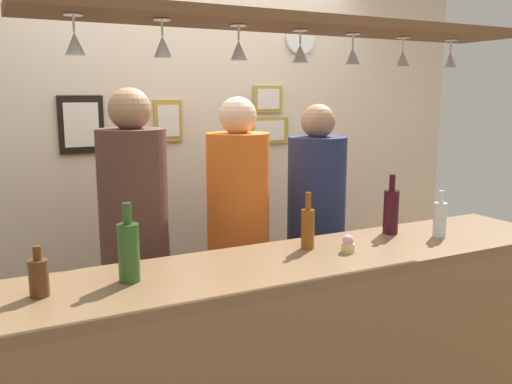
{
  "coord_description": "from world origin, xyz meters",
  "views": [
    {
      "loc": [
        -1.2,
        -2.25,
        1.72
      ],
      "look_at": [
        0.0,
        0.1,
        1.24
      ],
      "focal_mm": 37.93,
      "sensor_mm": 36.0,
      "label": 1
    }
  ],
  "objects_px": {
    "picture_frame_crest": "(168,121)",
    "wall_clock": "(300,38)",
    "person_left_brown_shirt": "(135,229)",
    "person_right_navy_shirt": "(316,218)",
    "bottle_wine_dark_red": "(391,210)",
    "cupcake": "(348,244)",
    "bottle_soda_clear": "(440,218)",
    "picture_frame_upper_small": "(268,99)",
    "bottle_beer_amber_tall": "(308,227)",
    "picture_frame_caricature": "(81,125)",
    "bottle_beer_brown_stubby": "(39,277)",
    "bottle_champagne_green": "(129,251)",
    "person_middle_orange_shirt": "(238,222)",
    "picture_frame_lower_pair": "(269,131)"
  },
  "relations": [
    {
      "from": "picture_frame_upper_small",
      "to": "wall_clock",
      "type": "height_order",
      "value": "wall_clock"
    },
    {
      "from": "picture_frame_upper_small",
      "to": "picture_frame_lower_pair",
      "type": "height_order",
      "value": "picture_frame_upper_small"
    },
    {
      "from": "person_middle_orange_shirt",
      "to": "bottle_wine_dark_red",
      "type": "relative_size",
      "value": 5.71
    },
    {
      "from": "bottle_champagne_green",
      "to": "bottle_wine_dark_red",
      "type": "distance_m",
      "value": 1.35
    },
    {
      "from": "bottle_beer_amber_tall",
      "to": "bottle_beer_brown_stubby",
      "type": "relative_size",
      "value": 1.44
    },
    {
      "from": "person_middle_orange_shirt",
      "to": "picture_frame_upper_small",
      "type": "height_order",
      "value": "picture_frame_upper_small"
    },
    {
      "from": "person_middle_orange_shirt",
      "to": "bottle_beer_amber_tall",
      "type": "height_order",
      "value": "person_middle_orange_shirt"
    },
    {
      "from": "bottle_beer_brown_stubby",
      "to": "cupcake",
      "type": "bearing_deg",
      "value": -2.36
    },
    {
      "from": "picture_frame_crest",
      "to": "wall_clock",
      "type": "height_order",
      "value": "wall_clock"
    },
    {
      "from": "bottle_wine_dark_red",
      "to": "picture_frame_upper_small",
      "type": "xyz_separation_m",
      "value": [
        -0.02,
        1.26,
        0.54
      ]
    },
    {
      "from": "person_left_brown_shirt",
      "to": "bottle_soda_clear",
      "type": "distance_m",
      "value": 1.51
    },
    {
      "from": "bottle_wine_dark_red",
      "to": "bottle_champagne_green",
      "type": "bearing_deg",
      "value": -175.38
    },
    {
      "from": "person_left_brown_shirt",
      "to": "picture_frame_caricature",
      "type": "bearing_deg",
      "value": 99.21
    },
    {
      "from": "wall_clock",
      "to": "person_middle_orange_shirt",
      "type": "bearing_deg",
      "value": -139.24
    },
    {
      "from": "person_left_brown_shirt",
      "to": "bottle_soda_clear",
      "type": "bearing_deg",
      "value": -28.61
    },
    {
      "from": "picture_frame_caricature",
      "to": "bottle_wine_dark_red",
      "type": "bearing_deg",
      "value": -44.85
    },
    {
      "from": "person_left_brown_shirt",
      "to": "bottle_soda_clear",
      "type": "height_order",
      "value": "person_left_brown_shirt"
    },
    {
      "from": "bottle_wine_dark_red",
      "to": "cupcake",
      "type": "bearing_deg",
      "value": -156.33
    },
    {
      "from": "bottle_beer_brown_stubby",
      "to": "bottle_champagne_green",
      "type": "bearing_deg",
      "value": 1.59
    },
    {
      "from": "person_middle_orange_shirt",
      "to": "bottle_wine_dark_red",
      "type": "xyz_separation_m",
      "value": [
        0.58,
        -0.56,
        0.12
      ]
    },
    {
      "from": "person_right_navy_shirt",
      "to": "bottle_beer_amber_tall",
      "type": "relative_size",
      "value": 6.42
    },
    {
      "from": "person_middle_orange_shirt",
      "to": "picture_frame_crest",
      "type": "distance_m",
      "value": 0.89
    },
    {
      "from": "cupcake",
      "to": "picture_frame_crest",
      "type": "bearing_deg",
      "value": 103.76
    },
    {
      "from": "bottle_soda_clear",
      "to": "picture_frame_caricature",
      "type": "height_order",
      "value": "picture_frame_caricature"
    },
    {
      "from": "bottle_soda_clear",
      "to": "person_left_brown_shirt",
      "type": "bearing_deg",
      "value": 151.39
    },
    {
      "from": "cupcake",
      "to": "picture_frame_upper_small",
      "type": "height_order",
      "value": "picture_frame_upper_small"
    },
    {
      "from": "bottle_champagne_green",
      "to": "picture_frame_lower_pair",
      "type": "bearing_deg",
      "value": 45.84
    },
    {
      "from": "picture_frame_caricature",
      "to": "picture_frame_lower_pair",
      "type": "distance_m",
      "value": 1.26
    },
    {
      "from": "person_right_navy_shirt",
      "to": "picture_frame_lower_pair",
      "type": "relative_size",
      "value": 5.56
    },
    {
      "from": "person_middle_orange_shirt",
      "to": "bottle_champagne_green",
      "type": "xyz_separation_m",
      "value": [
        -0.76,
        -0.67,
        0.12
      ]
    },
    {
      "from": "person_left_brown_shirt",
      "to": "picture_frame_caricature",
      "type": "xyz_separation_m",
      "value": [
        -0.11,
        0.7,
        0.48
      ]
    },
    {
      "from": "person_right_navy_shirt",
      "to": "bottle_wine_dark_red",
      "type": "height_order",
      "value": "person_right_navy_shirt"
    },
    {
      "from": "person_left_brown_shirt",
      "to": "bottle_champagne_green",
      "type": "relative_size",
      "value": 5.85
    },
    {
      "from": "person_right_navy_shirt",
      "to": "bottle_beer_brown_stubby",
      "type": "height_order",
      "value": "person_right_navy_shirt"
    },
    {
      "from": "picture_frame_crest",
      "to": "picture_frame_lower_pair",
      "type": "distance_m",
      "value": 0.73
    },
    {
      "from": "picture_frame_upper_small",
      "to": "wall_clock",
      "type": "distance_m",
      "value": 0.49
    },
    {
      "from": "person_right_navy_shirt",
      "to": "person_left_brown_shirt",
      "type": "bearing_deg",
      "value": 180.0
    },
    {
      "from": "bottle_beer_amber_tall",
      "to": "bottle_wine_dark_red",
      "type": "xyz_separation_m",
      "value": [
        0.52,
        0.04,
        0.02
      ]
    },
    {
      "from": "person_left_brown_shirt",
      "to": "bottle_champagne_green",
      "type": "height_order",
      "value": "person_left_brown_shirt"
    },
    {
      "from": "bottle_beer_amber_tall",
      "to": "wall_clock",
      "type": "bearing_deg",
      "value": 60.17
    },
    {
      "from": "bottle_champagne_green",
      "to": "bottle_soda_clear",
      "type": "height_order",
      "value": "bottle_champagne_green"
    },
    {
      "from": "person_middle_orange_shirt",
      "to": "picture_frame_upper_small",
      "type": "relative_size",
      "value": 7.78
    },
    {
      "from": "bottle_beer_brown_stubby",
      "to": "wall_clock",
      "type": "bearing_deg",
      "value": 36.03
    },
    {
      "from": "picture_frame_crest",
      "to": "picture_frame_lower_pair",
      "type": "height_order",
      "value": "picture_frame_crest"
    },
    {
      "from": "bottle_champagne_green",
      "to": "picture_frame_crest",
      "type": "height_order",
      "value": "picture_frame_crest"
    },
    {
      "from": "bottle_soda_clear",
      "to": "bottle_beer_amber_tall",
      "type": "bearing_deg",
      "value": 169.96
    },
    {
      "from": "bottle_champagne_green",
      "to": "person_right_navy_shirt",
      "type": "bearing_deg",
      "value": 27.71
    },
    {
      "from": "bottle_wine_dark_red",
      "to": "picture_frame_lower_pair",
      "type": "height_order",
      "value": "picture_frame_lower_pair"
    },
    {
      "from": "bottle_beer_amber_tall",
      "to": "person_middle_orange_shirt",
      "type": "bearing_deg",
      "value": 96.23
    },
    {
      "from": "person_left_brown_shirt",
      "to": "person_right_navy_shirt",
      "type": "xyz_separation_m",
      "value": [
        1.08,
        0.0,
        -0.06
      ]
    }
  ]
}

